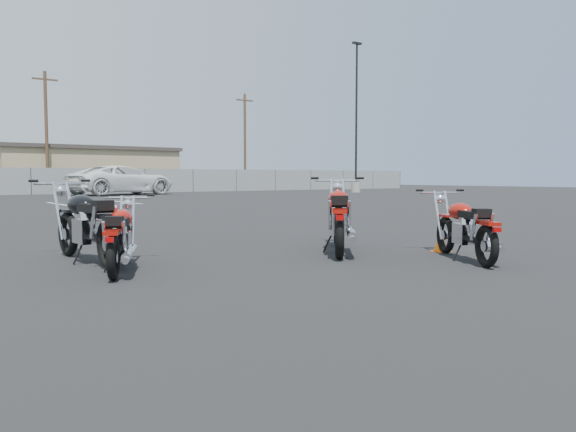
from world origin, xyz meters
TOP-DOWN VIEW (x-y plane):
  - ground at (0.00, 0.00)m, footprint 120.00×120.00m
  - motorcycle_front_red at (-1.90, 1.29)m, footprint 1.21×1.87m
  - motorcycle_second_black at (-2.02, 2.27)m, footprint 0.91×2.35m
  - motorcycle_third_red at (1.52, 1.03)m, footprint 1.92×2.14m
  - motorcycle_rear_red at (2.39, -0.69)m, footprint 1.37×1.93m
  - training_cone_near at (2.86, 0.10)m, footprint 0.25×0.25m
  - light_pole_east at (25.27, 26.03)m, footprint 0.80×0.70m
  - tan_building_east at (10.00, 44.00)m, footprint 14.40×9.40m
  - utility_pole_c at (6.00, 39.00)m, footprint 1.80×0.24m
  - utility_pole_d at (24.00, 40.00)m, footprint 1.80×0.24m
  - white_van at (8.75, 30.86)m, footprint 4.88×8.54m

SIDE VIEW (x-z plane):
  - ground at x=0.00m, z-range 0.00..0.00m
  - training_cone_near at x=2.86m, z-range 0.00..0.30m
  - motorcycle_front_red at x=-1.90m, z-range -0.04..0.90m
  - motorcycle_rear_red at x=2.39m, z-range -0.04..0.95m
  - motorcycle_second_black at x=-2.02m, z-range -0.05..1.10m
  - motorcycle_third_red at x=1.52m, z-range -0.05..1.13m
  - white_van at x=8.75m, z-range 0.00..3.05m
  - tan_building_east at x=10.00m, z-range 0.01..3.71m
  - light_pole_east at x=25.27m, z-range -2.63..8.68m
  - utility_pole_c at x=6.00m, z-range 0.19..9.19m
  - utility_pole_d at x=24.00m, z-range 0.19..9.19m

